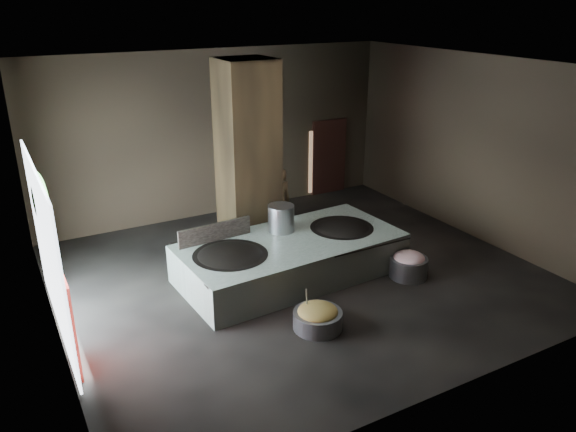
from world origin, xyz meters
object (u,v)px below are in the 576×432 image
veg_basin (318,320)px  meat_basin (408,267)px  stock_pot (281,219)px  cook (279,203)px  hearth_platform (291,257)px  wok_left (230,259)px  wok_right (342,231)px

veg_basin → meat_basin: size_ratio=1.12×
stock_pot → cook: 1.69m
hearth_platform → cook: (0.79, 2.05, 0.48)m
veg_basin → meat_basin: bearing=15.6°
stock_pot → wok_left: bearing=-158.2°
hearth_platform → wok_right: wok_right is taller
wok_right → veg_basin: wok_right is taller
veg_basin → meat_basin: (2.82, 0.79, 0.06)m
stock_pot → meat_basin: stock_pot is taller
wok_left → wok_right: (2.80, 0.10, 0.00)m
hearth_platform → cook: 2.25m
wok_left → stock_pot: 1.66m
hearth_platform → wok_left: bearing=178.5°
hearth_platform → wok_right: bearing=-1.4°
hearth_platform → veg_basin: hearth_platform is taller
wok_right → veg_basin: (-1.96, -2.16, -0.58)m
wok_left → meat_basin: wok_left is taller
hearth_platform → veg_basin: (-0.61, -2.11, -0.25)m
veg_basin → hearth_platform: bearing=73.8°
cook → meat_basin: cook is taller
stock_pot → cook: bearing=63.6°
hearth_platform → wok_left: (-1.45, -0.05, 0.33)m
veg_basin → meat_basin: 2.93m
hearth_platform → meat_basin: hearth_platform is taller
wok_right → wok_left: bearing=-178.0°
hearth_platform → wok_left: wok_left is taller
stock_pot → veg_basin: stock_pot is taller
wok_right → cook: cook is taller
hearth_platform → veg_basin: bearing=-109.7°
cook → veg_basin: 4.45m
wok_left → wok_right: bearing=2.0°
veg_basin → meat_basin: meat_basin is taller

